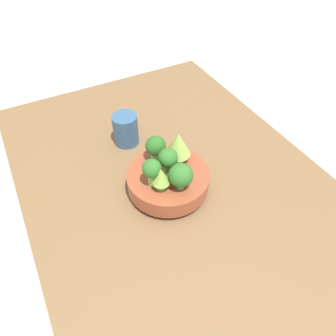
# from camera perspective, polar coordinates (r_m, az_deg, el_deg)

# --- Properties ---
(ground_plane) EXTENTS (6.00, 6.00, 0.00)m
(ground_plane) POSITION_cam_1_polar(r_m,az_deg,el_deg) (0.90, 2.16, -5.18)
(ground_plane) COLOR beige
(table) EXTENTS (1.20, 0.78, 0.04)m
(table) POSITION_cam_1_polar(r_m,az_deg,el_deg) (0.89, 2.19, -4.38)
(table) COLOR brown
(table) RESTS_ON ground_plane
(bowl) EXTENTS (0.21, 0.21, 0.06)m
(bowl) POSITION_cam_1_polar(r_m,az_deg,el_deg) (0.85, 0.00, -2.13)
(bowl) COLOR brown
(bowl) RESTS_ON table
(broccoli_floret_left) EXTENTS (0.05, 0.05, 0.07)m
(broccoli_floret_left) POSITION_cam_1_polar(r_m,az_deg,el_deg) (0.84, -2.17, 3.64)
(broccoli_floret_left) COLOR #6BA34C
(broccoli_floret_left) RESTS_ON bowl
(romanesco_piece_near) EXTENTS (0.04, 0.04, 0.07)m
(romanesco_piece_near) POSITION_cam_1_polar(r_m,az_deg,el_deg) (0.77, -1.22, -1.58)
(romanesco_piece_near) COLOR #609347
(romanesco_piece_near) RESTS_ON bowl
(broccoli_floret_right) EXTENTS (0.06, 0.06, 0.07)m
(broccoli_floret_right) POSITION_cam_1_polar(r_m,az_deg,el_deg) (0.77, 2.24, -1.32)
(broccoli_floret_right) COLOR #6BA34C
(broccoli_floret_right) RESTS_ON bowl
(broccoli_floret_center) EXTENTS (0.05, 0.05, 0.08)m
(broccoli_floret_center) POSITION_cam_1_polar(r_m,az_deg,el_deg) (0.79, 0.00, 1.49)
(broccoli_floret_center) COLOR #6BA34C
(broccoli_floret_center) RESTS_ON bowl
(romanesco_piece_far) EXTENTS (0.07, 0.07, 0.09)m
(romanesco_piece_far) POSITION_cam_1_polar(r_m,az_deg,el_deg) (0.83, 1.78, 4.13)
(romanesco_piece_far) COLOR #6BA34C
(romanesco_piece_far) RESTS_ON bowl
(broccoli_floret_front) EXTENTS (0.05, 0.05, 0.08)m
(broccoli_floret_front) POSITION_cam_1_polar(r_m,az_deg,el_deg) (0.77, -2.96, -0.15)
(broccoli_floret_front) COLOR #7AB256
(broccoli_floret_front) RESTS_ON bowl
(cup) EXTENTS (0.07, 0.07, 0.10)m
(cup) POSITION_cam_1_polar(r_m,az_deg,el_deg) (0.99, -7.39, 6.68)
(cup) COLOR #33567F
(cup) RESTS_ON table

